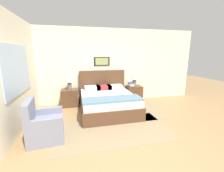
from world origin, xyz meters
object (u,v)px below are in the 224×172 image
Objects in this scene: table_lamp_near_window at (69,80)px; armchair at (44,126)px; bed at (108,101)px; nightstand_by_door at (134,94)px; nightstand_near_window at (70,98)px; table_lamp_by_door at (134,77)px.

armchair is at bearing -103.17° from table_lamp_near_window.
bed is 2.01m from armchair.
nightstand_by_door is 1.14× the size of table_lamp_near_window.
table_lamp_near_window reaches higher than nightstand_near_window.
armchair is at bearing -144.50° from table_lamp_by_door.
table_lamp_near_window reaches higher than armchair.
nightstand_near_window is (0.45, 1.95, -0.01)m from armchair.
bed is at bearing 122.51° from armchair.
nightstand_near_window is 1.14× the size of table_lamp_near_window.
table_lamp_near_window is (-1.13, 0.71, 0.61)m from bed.
armchair reaches higher than nightstand_near_window.
bed reaches higher than nightstand_by_door.
table_lamp_near_window is (0.46, 1.95, 0.61)m from armchair.
nightstand_by_door is at bearing 31.96° from bed.
bed is at bearing -148.04° from nightstand_by_door.
table_lamp_by_door is (1.15, 0.71, 0.61)m from bed.
nightstand_by_door is at bearing -0.04° from table_lamp_near_window.
table_lamp_by_door is (2.73, 1.95, 0.61)m from armchair.
table_lamp_by_door is at bearing 0.00° from table_lamp_near_window.
armchair is 3.41m from table_lamp_by_door.
armchair is at bearing -102.91° from nightstand_near_window.
nightstand_by_door is 0.62m from table_lamp_by_door.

